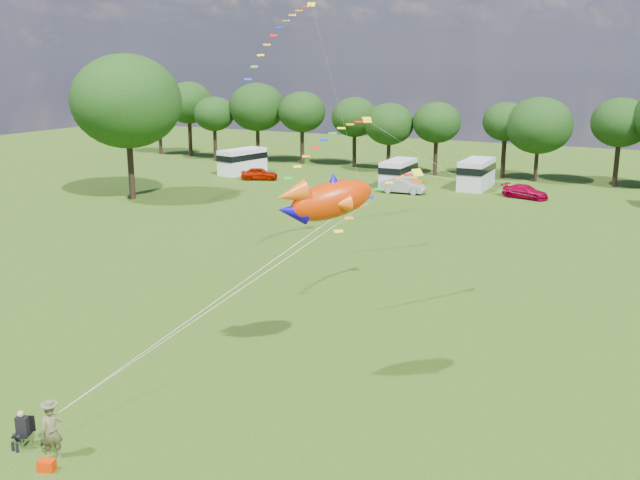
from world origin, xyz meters
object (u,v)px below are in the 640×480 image
at_px(camp_chair, 23,425).
at_px(fish_kite, 324,200).
at_px(campervan_b, 399,172).
at_px(campervan_c, 476,173).
at_px(campervan_a, 242,161).
at_px(car_c, 525,192).
at_px(kite_flyer, 52,432).
at_px(big_tree, 127,101).
at_px(car_b, 403,186).
at_px(tent_orange, 412,189).
at_px(car_a, 259,174).

bearing_deg(camp_chair, fish_kite, 30.11).
xyz_separation_m(campervan_b, campervan_c, (7.43, 2.58, 0.11)).
bearing_deg(campervan_a, car_c, -79.29).
relative_size(campervan_a, kite_flyer, 3.28).
bearing_deg(car_c, campervan_a, 103.08).
bearing_deg(car_c, big_tree, 131.24).
distance_m(big_tree, campervan_b, 27.63).
height_order(big_tree, car_b, big_tree).
bearing_deg(car_b, campervan_b, 21.54).
height_order(big_tree, tent_orange, big_tree).
bearing_deg(campervan_a, kite_flyer, -141.52).
bearing_deg(kite_flyer, camp_chair, 133.81).
bearing_deg(kite_flyer, car_c, 42.32).
distance_m(car_c, camp_chair, 53.28).
relative_size(campervan_a, tent_orange, 2.00).
height_order(campervan_b, campervan_c, campervan_c).
relative_size(car_c, tent_orange, 1.36).
distance_m(car_b, car_c, 11.57).
height_order(camp_chair, fish_kite, fish_kite).
height_order(car_a, car_c, car_a).
relative_size(kite_flyer, camp_chair, 1.42).
relative_size(car_a, car_c, 0.97).
bearing_deg(campervan_b, fish_kite, -163.86).
bearing_deg(campervan_c, campervan_b, 108.56).
distance_m(big_tree, car_a, 17.60).
distance_m(kite_flyer, camp_chair, 1.46).
distance_m(tent_orange, camp_chair, 52.82).
bearing_deg(fish_kite, car_b, 60.14).
relative_size(car_c, campervan_a, 0.68).
relative_size(big_tree, car_b, 3.25).
xyz_separation_m(campervan_a, kite_flyer, (27.40, -53.36, -0.59)).
height_order(big_tree, campervan_c, big_tree).
relative_size(big_tree, car_a, 3.27).
xyz_separation_m(campervan_c, fish_kite, (6.54, -47.29, 5.98)).
bearing_deg(tent_orange, camp_chair, -84.30).
bearing_deg(campervan_a, big_tree, -171.67).
height_order(big_tree, car_a, big_tree).
height_order(car_a, camp_chair, car_a).
bearing_deg(fish_kite, campervan_b, 61.04).
height_order(tent_orange, fish_kite, fish_kite).
distance_m(car_b, campervan_c, 8.32).
relative_size(car_a, campervan_b, 0.72).
height_order(tent_orange, kite_flyer, kite_flyer).
bearing_deg(campervan_a, campervan_c, -72.37).
relative_size(tent_orange, kite_flyer, 1.64).
xyz_separation_m(campervan_b, camp_chair, (7.10, -53.61, -0.67)).
distance_m(campervan_c, fish_kite, 48.11).
bearing_deg(campervan_a, tent_orange, -80.69).
distance_m(big_tree, kite_flyer, 46.44).
height_order(campervan_b, kite_flyer, campervan_b).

